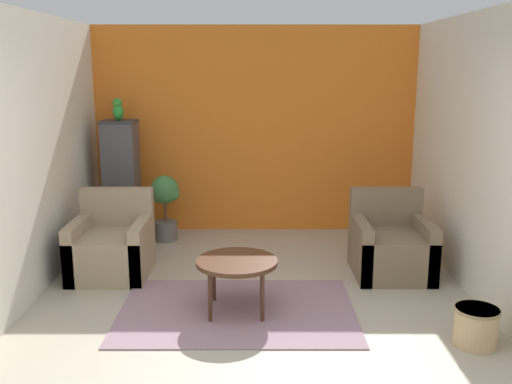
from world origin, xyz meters
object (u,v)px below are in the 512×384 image
object	(u,v)px
armchair_right	(392,247)
birdcage	(123,182)
coffee_table	(238,264)
armchair_left	(113,248)
parrot	(119,110)
wicker_basket	(477,326)
potted_plant	(166,201)

from	to	relation	value
armchair_right	birdcage	world-z (taller)	birdcage
coffee_table	armchair_left	world-z (taller)	armchair_left
armchair_left	parrot	world-z (taller)	parrot
coffee_table	wicker_basket	size ratio (longest dim) A/B	2.06
armchair_right	potted_plant	distance (m)	2.84
armchair_right	potted_plant	size ratio (longest dim) A/B	1.04
parrot	birdcage	bearing A→B (deg)	-90.00
armchair_left	armchair_right	distance (m)	2.95
birdcage	coffee_table	bearing A→B (deg)	-55.80
parrot	potted_plant	xyz separation A→B (m)	(0.55, -0.09, -1.12)
birdcage	parrot	xyz separation A→B (m)	(0.00, 0.00, 0.90)
birdcage	armchair_right	bearing A→B (deg)	-22.32
armchair_left	parrot	size ratio (longest dim) A/B	3.14
armchair_left	potted_plant	xyz separation A→B (m)	(0.38, 1.20, 0.22)
coffee_table	armchair_left	xyz separation A→B (m)	(-1.35, 0.95, -0.16)
birdcage	potted_plant	bearing A→B (deg)	-9.19
coffee_table	birdcage	bearing A→B (deg)	124.20
armchair_right	potted_plant	xyz separation A→B (m)	(-2.57, 1.19, 0.22)
wicker_basket	parrot	bearing A→B (deg)	139.94
coffee_table	potted_plant	xyz separation A→B (m)	(-0.98, 2.15, 0.07)
potted_plant	wicker_basket	bearing A→B (deg)	-44.12
parrot	wicker_basket	world-z (taller)	parrot
birdcage	wicker_basket	xyz separation A→B (m)	(3.43, -2.88, -0.57)
wicker_basket	armchair_left	bearing A→B (deg)	153.98
wicker_basket	birdcage	bearing A→B (deg)	139.96
wicker_basket	potted_plant	bearing A→B (deg)	135.88
armchair_left	armchair_right	world-z (taller)	same
armchair_left	birdcage	bearing A→B (deg)	97.56
parrot	coffee_table	bearing A→B (deg)	-55.83
armchair_left	birdcage	size ratio (longest dim) A/B	0.57
armchair_left	potted_plant	bearing A→B (deg)	72.55
coffee_table	wicker_basket	bearing A→B (deg)	-18.55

